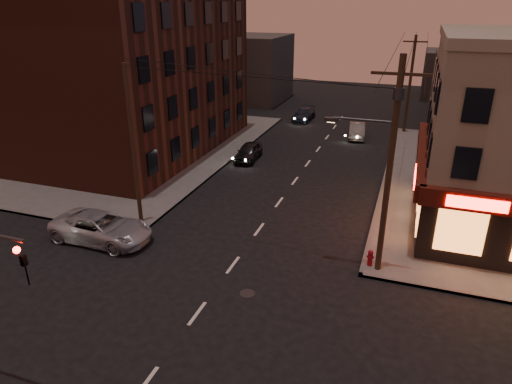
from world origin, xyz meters
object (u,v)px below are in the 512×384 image
at_px(suv_cross, 101,228).
at_px(fire_hydrant, 370,257).
at_px(sedan_mid, 357,131).
at_px(sedan_near, 249,152).
at_px(sedan_far, 304,114).

distance_m(suv_cross, fire_hydrant, 14.17).
bearing_deg(fire_hydrant, suv_cross, -171.88).
distance_m(suv_cross, sedan_mid, 26.83).
bearing_deg(fire_hydrant, sedan_mid, 99.34).
distance_m(suv_cross, sedan_near, 15.58).
bearing_deg(sedan_near, sedan_far, 82.56).
height_order(suv_cross, sedan_near, suv_cross).
bearing_deg(sedan_mid, fire_hydrant, -87.82).
relative_size(sedan_near, fire_hydrant, 4.77).
distance_m(suv_cross, sedan_far, 29.92).
relative_size(sedan_near, sedan_far, 0.91).
bearing_deg(sedan_near, fire_hydrant, -53.03).
relative_size(suv_cross, sedan_mid, 1.37).
relative_size(sedan_mid, sedan_far, 0.94).
relative_size(suv_cross, sedan_far, 1.29).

